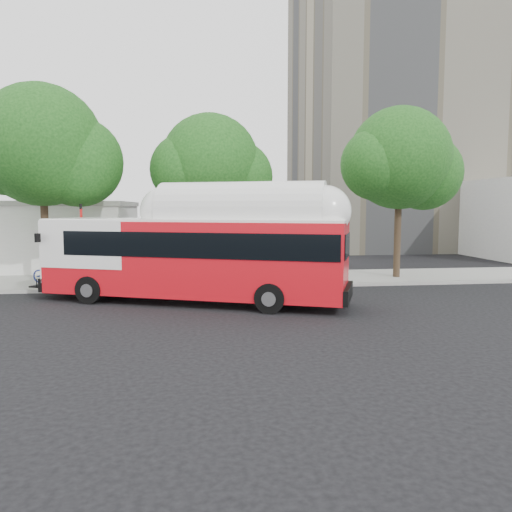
{
  "coord_description": "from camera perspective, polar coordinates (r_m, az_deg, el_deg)",
  "views": [
    {
      "loc": [
        -2.0,
        -19.72,
        3.92
      ],
      "look_at": [
        0.97,
        3.0,
        1.65
      ],
      "focal_mm": 35.0,
      "sensor_mm": 36.0,
      "label": 1
    }
  ],
  "objects": [
    {
      "name": "signal_pole",
      "position": [
        24.52,
        -19.25,
        1.03
      ],
      "size": [
        0.11,
        0.38,
        4.04
      ],
      "color": "red",
      "rests_on": "ground"
    },
    {
      "name": "street_tree_right",
      "position": [
        28.12,
        16.86,
        10.18
      ],
      "size": [
        6.21,
        5.4,
        9.18
      ],
      "color": "#2D2116",
      "rests_on": "ground"
    },
    {
      "name": "red_curb_segment",
      "position": [
        23.95,
        -9.76,
        -3.65
      ],
      "size": [
        10.0,
        0.32,
        0.16
      ],
      "primitive_type": "cube",
      "color": "maroon",
      "rests_on": "ground"
    },
    {
      "name": "sidewalk",
      "position": [
        26.58,
        -3.05,
        -2.67
      ],
      "size": [
        60.0,
        5.0,
        0.15
      ],
      "primitive_type": "cube",
      "color": "gray",
      "rests_on": "ground"
    },
    {
      "name": "ground",
      "position": [
        20.21,
        -1.63,
        -5.53
      ],
      "size": [
        120.0,
        120.0,
        0.0
      ],
      "primitive_type": "plane",
      "color": "black",
      "rests_on": "ground"
    },
    {
      "name": "curb_strip",
      "position": [
        24.02,
        -2.58,
        -3.56
      ],
      "size": [
        60.0,
        0.3,
        0.15
      ],
      "primitive_type": "cube",
      "color": "gray",
      "rests_on": "ground"
    },
    {
      "name": "street_tree_left",
      "position": [
        26.25,
        -22.24,
        11.11
      ],
      "size": [
        6.67,
        5.8,
        9.74
      ],
      "color": "#2D2116",
      "rests_on": "ground"
    },
    {
      "name": "low_commercial_bldg",
      "position": [
        35.84,
        -27.02,
        2.21
      ],
      "size": [
        16.2,
        10.2,
        4.25
      ],
      "color": "silver",
      "rests_on": "ground"
    },
    {
      "name": "apartment_tower",
      "position": [
        53.53,
        15.77,
        20.27
      ],
      "size": [
        18.0,
        18.0,
        37.0
      ],
      "color": "gray",
      "rests_on": "ground"
    },
    {
      "name": "street_tree_mid",
      "position": [
        25.9,
        -4.38,
        10.04
      ],
      "size": [
        5.75,
        5.0,
        8.62
      ],
      "color": "#2D2116",
      "rests_on": "ground"
    },
    {
      "name": "transit_bus",
      "position": [
        20.37,
        -6.98,
        -0.26
      ],
      "size": [
        13.19,
        7.07,
        3.93
      ],
      "rotation": [
        0.0,
        0.0,
        -0.38
      ],
      "color": "red",
      "rests_on": "ground"
    }
  ]
}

